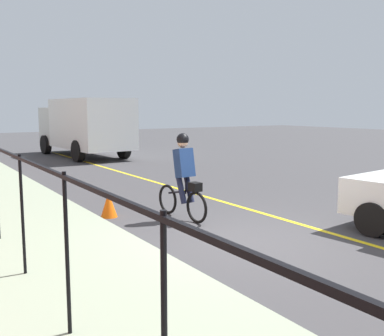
# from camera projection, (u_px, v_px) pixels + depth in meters

# --- Properties ---
(ground_plane) EXTENTS (80.00, 80.00, 0.00)m
(ground_plane) POSITION_uv_depth(u_px,v_px,m) (247.00, 240.00, 7.96)
(ground_plane) COLOR #3A393B
(lane_line_centre) EXTENTS (36.00, 0.12, 0.01)m
(lane_line_centre) POSITION_uv_depth(u_px,v_px,m) (310.00, 227.00, 8.82)
(lane_line_centre) COLOR yellow
(lane_line_centre) RESTS_ON ground
(sidewalk) EXTENTS (40.00, 3.20, 0.15)m
(sidewalk) POSITION_uv_depth(u_px,v_px,m) (57.00, 274.00, 6.12)
(sidewalk) COLOR gray
(sidewalk) RESTS_ON ground
(iron_fence) EXTENTS (20.90, 0.04, 1.60)m
(iron_fence) POSITION_uv_depth(u_px,v_px,m) (7.00, 176.00, 6.57)
(iron_fence) COLOR black
(iron_fence) RESTS_ON sidewalk
(cyclist_lead) EXTENTS (1.71, 0.39, 1.83)m
(cyclist_lead) POSITION_uv_depth(u_px,v_px,m) (184.00, 177.00, 9.35)
(cyclist_lead) COLOR black
(cyclist_lead) RESTS_ON ground
(box_truck_background) EXTENTS (6.83, 2.84, 2.78)m
(box_truck_background) POSITION_uv_depth(u_px,v_px,m) (85.00, 125.00, 21.50)
(box_truck_background) COLOR silver
(box_truck_background) RESTS_ON ground
(traffic_cone_near) EXTENTS (0.36, 0.36, 0.55)m
(traffic_cone_near) POSITION_uv_depth(u_px,v_px,m) (109.00, 205.00, 9.61)
(traffic_cone_near) COLOR #F05E0D
(traffic_cone_near) RESTS_ON ground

